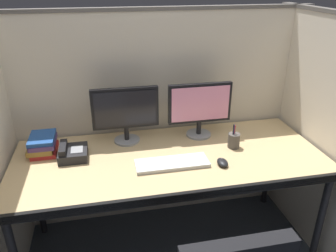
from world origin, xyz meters
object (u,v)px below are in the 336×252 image
book_stack (43,144)px  monitor_right (200,106)px  keyboard_main (172,163)px  monitor_left (125,111)px  pen_cup (234,140)px  computer_mouse (222,162)px  desk_phone (72,153)px  desk (170,164)px

book_stack → monitor_right: bearing=2.0°
monitor_right → keyboard_main: bearing=-127.4°
monitor_left → pen_cup: size_ratio=2.64×
computer_mouse → desk_phone: bearing=162.8°
desk → computer_mouse: size_ratio=19.79×
keyboard_main → desk_phone: desk_phone is taller
monitor_right → pen_cup: monitor_right is taller
pen_cup → keyboard_main: bearing=-162.9°
desk → monitor_left: (-0.24, 0.26, 0.27)m
keyboard_main → monitor_left: bearing=122.8°
keyboard_main → desk_phone: bearing=160.2°
monitor_left → desk_phone: (-0.35, -0.15, -0.18)m
monitor_right → desk_phone: monitor_right is taller
monitor_right → book_stack: bearing=-178.0°
desk → pen_cup: 0.44m
desk → desk_phone: desk_phone is taller
monitor_left → book_stack: bearing=-174.9°
monitor_right → pen_cup: bearing=-51.2°
computer_mouse → pen_cup: bearing=53.1°
desk → book_stack: bearing=164.3°
keyboard_main → computer_mouse: 0.30m
monitor_left → book_stack: 0.55m
desk → monitor_left: size_ratio=4.42×
computer_mouse → desk_phone: 0.91m
desk_phone → computer_mouse: bearing=-17.2°
desk_phone → book_stack: 0.21m
monitor_right → desk_phone: size_ratio=2.26×
monitor_left → keyboard_main: monitor_left is taller
desk → computer_mouse: bearing=-29.0°
monitor_right → book_stack: size_ratio=1.98×
monitor_left → keyboard_main: 0.47m
desk → keyboard_main: (-0.01, -0.10, 0.06)m
monitor_right → pen_cup: size_ratio=2.64×
monitor_left → monitor_right: size_ratio=1.00×
desk → computer_mouse: (0.28, -0.16, 0.07)m
desk → monitor_right: monitor_right is taller
desk → monitor_right: bearing=44.4°
monitor_left → keyboard_main: (0.23, -0.36, -0.20)m
monitor_right → computer_mouse: monitor_right is taller
monitor_left → monitor_right: same height
desk → pen_cup: pen_cup is taller
book_stack → desk: bearing=-15.7°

